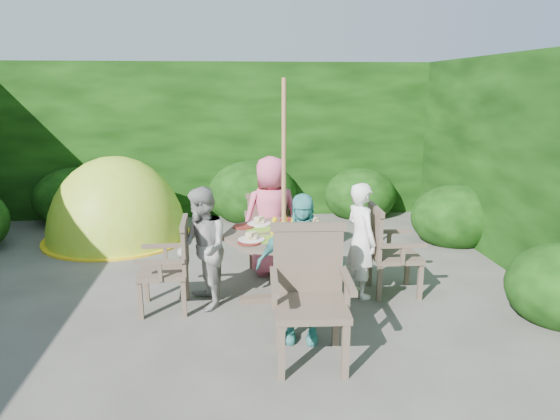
{
  "coord_description": "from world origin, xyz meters",
  "views": [
    {
      "loc": [
        0.32,
        -4.65,
        2.13
      ],
      "look_at": [
        0.79,
        0.45,
        0.85
      ],
      "focal_mm": 32.0,
      "sensor_mm": 36.0,
      "label": 1
    }
  ],
  "objects": [
    {
      "name": "child_front",
      "position": [
        0.85,
        -0.75,
        0.64
      ],
      "size": [
        0.8,
        0.45,
        1.29
      ],
      "primitive_type": "imported",
      "rotation": [
        0.0,
        0.0,
        -0.19
      ],
      "color": "#4AACA8",
      "rests_on": "ground"
    },
    {
      "name": "garden_chair_front",
      "position": [
        0.88,
        -1.04,
        0.55
      ],
      "size": [
        0.64,
        0.58,
        1.03
      ],
      "rotation": [
        0.0,
        0.0,
        -0.05
      ],
      "color": "#46392D",
      "rests_on": "ground"
    },
    {
      "name": "hedge_enclosure",
      "position": [
        0.0,
        1.33,
        1.25
      ],
      "size": [
        9.0,
        9.0,
        2.5
      ],
      "color": "black",
      "rests_on": "ground"
    },
    {
      "name": "child_right",
      "position": [
        1.58,
        0.11,
        0.6
      ],
      "size": [
        0.41,
        0.5,
        1.19
      ],
      "primitive_type": "imported",
      "rotation": [
        0.0,
        0.0,
        1.89
      ],
      "color": "white",
      "rests_on": "ground"
    },
    {
      "name": "garden_chair_right",
      "position": [
        1.88,
        0.14,
        0.48
      ],
      "size": [
        0.5,
        0.55,
        0.9
      ],
      "rotation": [
        0.0,
        0.0,
        1.54
      ],
      "color": "#46392D",
      "rests_on": "ground"
    },
    {
      "name": "dome_tent",
      "position": [
        -1.37,
        2.39,
        0.0
      ],
      "size": [
        2.19,
        2.19,
        2.36
      ],
      "rotation": [
        0.0,
        0.0,
        0.14
      ],
      "color": "#B0C826",
      "rests_on": "ground"
    },
    {
      "name": "child_back",
      "position": [
        0.72,
        0.84,
        0.69
      ],
      "size": [
        0.76,
        0.59,
        1.37
      ],
      "primitive_type": "imported",
      "rotation": [
        0.0,
        0.0,
        3.39
      ],
      "color": "#DF5C7D",
      "rests_on": "ground"
    },
    {
      "name": "patio_table",
      "position": [
        0.79,
        0.05,
        0.6
      ],
      "size": [
        1.33,
        1.33,
        0.86
      ],
      "rotation": [
        0.0,
        0.0,
        0.08
      ],
      "color": "#46392D",
      "rests_on": "ground"
    },
    {
      "name": "garden_chair_left",
      "position": [
        -0.31,
        -0.04,
        0.46
      ],
      "size": [
        0.47,
        0.53,
        0.86
      ],
      "rotation": [
        0.0,
        0.0,
        -1.54
      ],
      "color": "#46392D",
      "rests_on": "ground"
    },
    {
      "name": "child_left",
      "position": [
        -0.01,
        -0.02,
        0.6
      ],
      "size": [
        0.61,
        0.69,
        1.2
      ],
      "primitive_type": "imported",
      "rotation": [
        0.0,
        0.0,
        -1.26
      ],
      "color": "#969691",
      "rests_on": "ground"
    },
    {
      "name": "garden_chair_back",
      "position": [
        0.69,
        1.14,
        0.47
      ],
      "size": [
        0.53,
        0.48,
        0.88
      ],
      "rotation": [
        0.0,
        0.0,
        3.16
      ],
      "color": "#46392D",
      "rests_on": "ground"
    },
    {
      "name": "parasol_pole",
      "position": [
        0.79,
        0.05,
        1.1
      ],
      "size": [
        0.05,
        0.05,
        2.2
      ],
      "primitive_type": "cylinder",
      "rotation": [
        0.0,
        0.0,
        0.08
      ],
      "color": "#94643B",
      "rests_on": "ground"
    },
    {
      "name": "ground",
      "position": [
        0.0,
        0.0,
        0.0
      ],
      "size": [
        60.0,
        60.0,
        0.0
      ],
      "primitive_type": "plane",
      "color": "#484640",
      "rests_on": "ground"
    }
  ]
}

